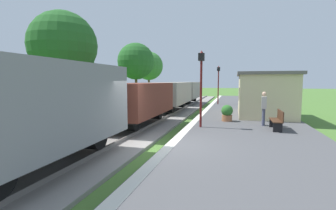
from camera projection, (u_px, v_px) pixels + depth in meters
ground_plane at (160, 150)px, 8.82m from camera, size 160.00×160.00×0.00m
platform_slab at (254, 154)px, 7.97m from camera, size 6.00×60.00×0.25m
platform_edge_stripe at (171, 144)px, 8.69m from camera, size 0.36×60.00×0.01m
track_ballast at (101, 144)px, 9.45m from camera, size 3.80×60.00×0.12m
rail_near at (118, 142)px, 9.25m from camera, size 0.07×60.00×0.14m
rail_far at (85, 140)px, 9.63m from camera, size 0.07×60.00×0.14m
freight_train at (153, 97)px, 15.25m from camera, size 2.50×26.00×2.72m
station_hut at (264, 94)px, 16.09m from camera, size 3.50×5.80×2.78m
bench_near_hut at (277, 120)px, 11.25m from camera, size 0.42×1.50×0.91m
person_waiting at (264, 107)px, 12.30m from camera, size 0.27×0.40×1.71m
potted_planter at (227, 113)px, 13.70m from camera, size 0.64×0.64×0.92m
lamp_post_near at (201, 75)px, 11.73m from camera, size 0.28×0.28×3.70m
lamp_post_far at (218, 78)px, 23.60m from camera, size 0.28×0.28×3.70m
tree_trackside_mid at (63, 45)px, 13.93m from camera, size 3.81×3.81×6.43m
tree_trackside_far at (75, 70)px, 20.38m from camera, size 3.34×3.34×5.08m
tree_field_left at (136, 61)px, 26.43m from camera, size 3.94×3.94×6.57m
tree_field_distant at (149, 66)px, 34.06m from camera, size 3.94×3.94×6.55m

